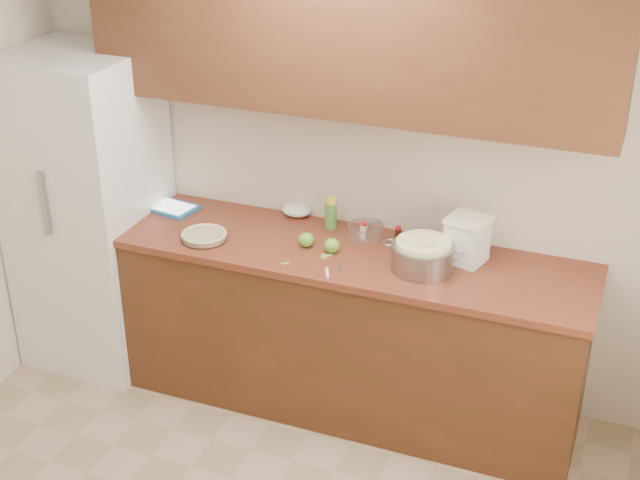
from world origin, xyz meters
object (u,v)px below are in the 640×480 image
at_px(flour_canister, 467,239).
at_px(colander, 423,256).
at_px(pie, 204,236).
at_px(tablet, 173,208).

bearing_deg(flour_canister, colander, -136.95).
bearing_deg(colander, flour_canister, 43.05).
bearing_deg(flour_canister, pie, -168.74).
bearing_deg(pie, tablet, 141.87).
bearing_deg(colander, tablet, 173.44).
bearing_deg(colander, pie, -175.10).
xyz_separation_m(pie, colander, (1.14, 0.10, 0.05)).
height_order(pie, colander, colander).
relative_size(colander, flour_canister, 1.74).
height_order(colander, tablet, colander).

